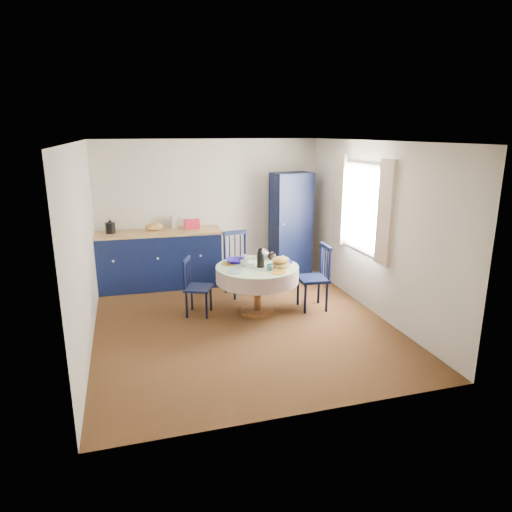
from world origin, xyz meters
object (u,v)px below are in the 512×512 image
(mug_b, at_px, (270,267))
(kitchen_counter, at_px, (157,258))
(pantry_cabinet, at_px, (291,226))
(dining_table, at_px, (258,274))
(mug_a, at_px, (244,263))
(chair_right, at_px, (315,277))
(mug_c, at_px, (272,257))
(cobalt_bowl, at_px, (235,261))
(chair_far, at_px, (239,263))
(chair_left, at_px, (196,286))
(mug_d, at_px, (244,258))

(mug_b, bearing_deg, kitchen_counter, 126.58)
(pantry_cabinet, xyz_separation_m, dining_table, (-1.08, -1.55, -0.35))
(dining_table, xyz_separation_m, mug_a, (-0.19, 0.03, 0.17))
(chair_right, distance_m, mug_b, 0.87)
(mug_c, bearing_deg, chair_right, -27.35)
(mug_b, distance_m, mug_c, 0.56)
(cobalt_bowl, bearing_deg, chair_right, -13.54)
(chair_far, bearing_deg, cobalt_bowl, -120.13)
(mug_c, xyz_separation_m, cobalt_bowl, (-0.58, -0.03, -0.02))
(kitchen_counter, bearing_deg, mug_b, -50.93)
(mug_b, xyz_separation_m, mug_c, (0.20, 0.52, 0.00))
(dining_table, xyz_separation_m, mug_b, (0.10, -0.26, 0.16))
(chair_left, bearing_deg, pantry_cabinet, -33.37)
(chair_far, height_order, mug_d, chair_far)
(mug_b, distance_m, mug_d, 0.64)
(dining_table, bearing_deg, chair_left, 166.64)
(cobalt_bowl, bearing_deg, mug_a, -66.61)
(mug_c, relative_size, mug_d, 1.30)
(kitchen_counter, height_order, mug_a, kitchen_counter)
(mug_a, distance_m, mug_d, 0.32)
(kitchen_counter, distance_m, cobalt_bowl, 1.78)
(pantry_cabinet, bearing_deg, mug_a, -135.51)
(chair_left, height_order, mug_b, chair_left)
(dining_table, relative_size, cobalt_bowl, 4.44)
(pantry_cabinet, height_order, mug_a, pantry_cabinet)
(dining_table, bearing_deg, cobalt_bowl, 140.15)
(chair_left, distance_m, chair_right, 1.80)
(chair_left, height_order, cobalt_bowl, chair_left)
(pantry_cabinet, height_order, chair_left, pantry_cabinet)
(mug_d, bearing_deg, pantry_cabinet, 45.28)
(chair_far, bearing_deg, chair_left, -151.54)
(mug_a, bearing_deg, cobalt_bowl, 113.39)
(mug_c, bearing_deg, chair_far, 118.89)
(mug_c, bearing_deg, mug_d, 169.05)
(kitchen_counter, distance_m, chair_far, 1.47)
(kitchen_counter, relative_size, dining_table, 1.85)
(mug_a, bearing_deg, mug_b, -44.85)
(kitchen_counter, height_order, chair_right, kitchen_counter)
(pantry_cabinet, distance_m, cobalt_bowl, 1.90)
(mug_c, bearing_deg, mug_b, -110.89)
(kitchen_counter, distance_m, chair_right, 2.80)
(chair_far, xyz_separation_m, chair_right, (0.95, -0.95, -0.03))
(mug_d, distance_m, cobalt_bowl, 0.20)
(dining_table, height_order, mug_d, dining_table)
(chair_right, bearing_deg, chair_left, -94.07)
(chair_left, relative_size, chair_right, 0.87)
(pantry_cabinet, bearing_deg, dining_table, -130.32)
(mug_a, bearing_deg, mug_c, 24.72)
(chair_left, distance_m, mug_d, 0.85)
(chair_far, xyz_separation_m, mug_c, (0.35, -0.64, 0.25))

